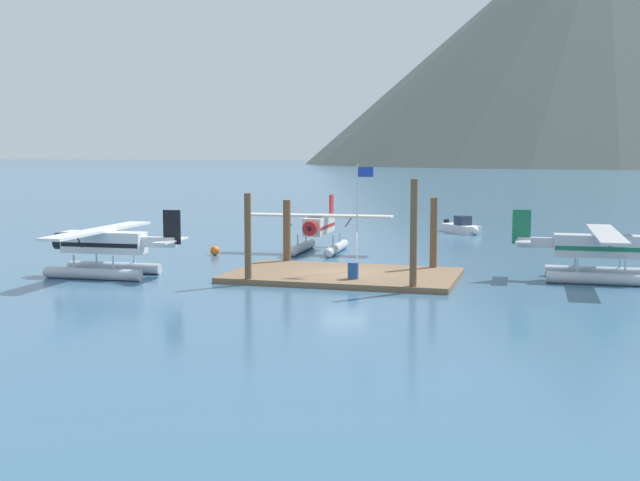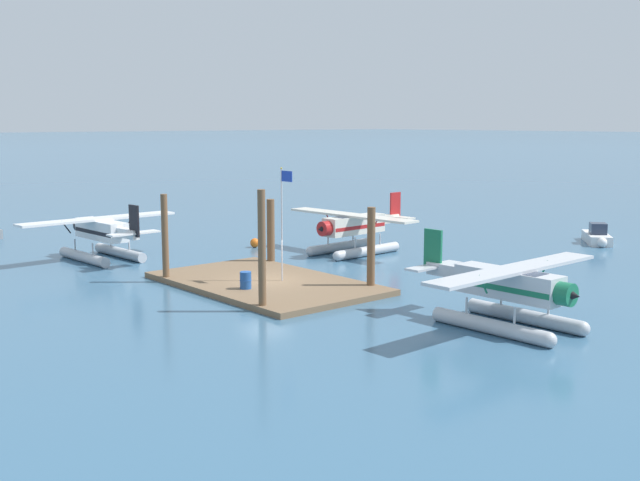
# 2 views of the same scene
# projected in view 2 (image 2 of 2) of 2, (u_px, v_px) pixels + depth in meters

# --- Properties ---
(ground_plane) EXTENTS (1200.00, 1200.00, 0.00)m
(ground_plane) POSITION_uv_depth(u_px,v_px,m) (266.00, 286.00, 41.79)
(ground_plane) COLOR #38607F
(dock_platform) EXTENTS (12.63, 7.68, 0.30)m
(dock_platform) POSITION_uv_depth(u_px,v_px,m) (266.00, 283.00, 41.76)
(dock_platform) COLOR brown
(dock_platform) RESTS_ON ground
(piling_near_left) EXTENTS (0.36, 0.36, 4.86)m
(piling_near_left) POSITION_uv_depth(u_px,v_px,m) (165.00, 238.00, 42.39)
(piling_near_left) COLOR brown
(piling_near_left) RESTS_ON ground
(piling_near_right) EXTENTS (0.36, 0.36, 5.69)m
(piling_near_right) POSITION_uv_depth(u_px,v_px,m) (262.00, 251.00, 35.74)
(piling_near_right) COLOR brown
(piling_near_right) RESTS_ON ground
(piling_far_left) EXTENTS (0.47, 0.47, 4.08)m
(piling_far_left) POSITION_uv_depth(u_px,v_px,m) (271.00, 233.00, 47.41)
(piling_far_left) COLOR brown
(piling_far_left) RESTS_ON ground
(piling_far_right) EXTENTS (0.42, 0.42, 4.38)m
(piling_far_right) POSITION_uv_depth(u_px,v_px,m) (371.00, 249.00, 40.28)
(piling_far_right) COLOR brown
(piling_far_right) RESTS_ON ground
(flagpole) EXTENTS (0.95, 0.10, 6.06)m
(flagpole) POSITION_uv_depth(u_px,v_px,m) (283.00, 211.00, 41.05)
(flagpole) COLOR silver
(flagpole) RESTS_ON dock_platform
(fuel_drum) EXTENTS (0.62, 0.62, 0.88)m
(fuel_drum) POSITION_uv_depth(u_px,v_px,m) (246.00, 280.00, 39.61)
(fuel_drum) COLOR #1E4C99
(fuel_drum) RESTS_ON dock_platform
(mooring_buoy) EXTENTS (0.65, 0.65, 0.65)m
(mooring_buoy) POSITION_uv_depth(u_px,v_px,m) (255.00, 243.00, 54.49)
(mooring_buoy) COLOR orange
(mooring_buoy) RESTS_ON ground
(seaplane_silver_stbd_fwd) EXTENTS (7.98, 10.43, 3.84)m
(seaplane_silver_stbd_fwd) POSITION_uv_depth(u_px,v_px,m) (509.00, 292.00, 32.96)
(seaplane_silver_stbd_fwd) COLOR #B7BABF
(seaplane_silver_stbd_fwd) RESTS_ON ground
(seaplane_white_port_aft) EXTENTS (7.98, 10.45, 3.84)m
(seaplane_white_port_aft) POSITION_uv_depth(u_px,v_px,m) (101.00, 235.00, 49.46)
(seaplane_white_port_aft) COLOR #B7BABF
(seaplane_white_port_aft) RESTS_ON ground
(seaplane_cream_bow_left) EXTENTS (10.46, 7.98, 3.84)m
(seaplane_cream_bow_left) POSITION_uv_depth(u_px,v_px,m) (354.00, 230.00, 51.75)
(seaplane_cream_bow_left) COLOR #B7BABF
(seaplane_cream_bow_left) RESTS_ON ground
(boat_white_open_north) EXTENTS (3.84, 4.19, 1.50)m
(boat_white_open_north) POSITION_uv_depth(u_px,v_px,m) (597.00, 237.00, 56.34)
(boat_white_open_north) COLOR silver
(boat_white_open_north) RESTS_ON ground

